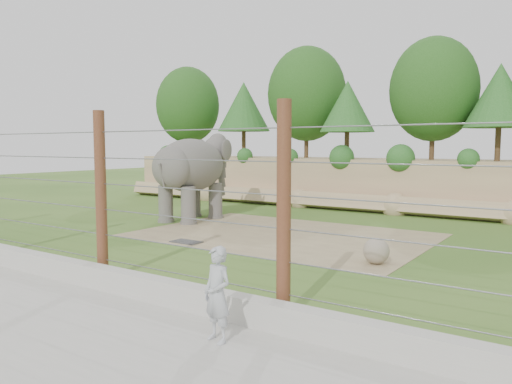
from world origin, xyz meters
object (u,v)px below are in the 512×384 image
Objects in this scene: elephant at (191,178)px; stone_ball at (376,251)px; barrier_fence at (101,196)px; zookeeper at (217,294)px.

stone_ball is (9.44, -3.25, -1.45)m from elephant.
elephant is 9.54m from barrier_fence.
elephant is at bearing 146.53° from zookeeper.
barrier_fence is 12.93× the size of zookeeper.
elephant is 13.50m from zookeeper.
elephant is 0.22× the size of barrier_fence.
elephant is at bearing 160.99° from stone_ball.
elephant reaches higher than zookeeper.
elephant is 6.40× the size of stone_ball.
elephant is 10.09m from stone_ball.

